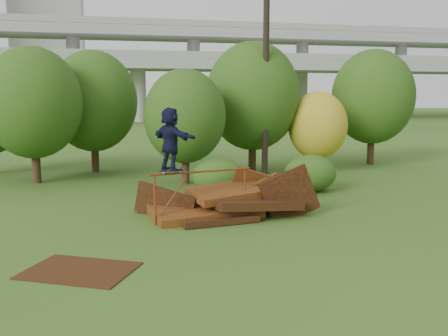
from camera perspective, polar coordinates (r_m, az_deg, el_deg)
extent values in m
plane|color=#2D5116|center=(13.55, 5.24, -7.81)|extent=(240.00, 240.00, 0.00)
cube|color=#46200C|center=(15.61, -2.21, -4.92)|extent=(3.51, 2.43, 0.54)
cube|color=black|center=(15.61, 3.42, -4.02)|extent=(2.87, 2.00, 0.53)
cube|color=#46200C|center=(15.85, 0.49, -2.79)|extent=(2.67, 2.07, 0.49)
cube|color=black|center=(15.72, 7.49, -3.14)|extent=(2.05, 0.22, 1.99)
cube|color=#46200C|center=(16.89, 3.16, -2.63)|extent=(1.87, 0.51, 1.79)
cube|color=black|center=(15.79, -6.78, -4.19)|extent=(1.87, 1.35, 1.41)
cube|color=black|center=(14.54, -0.16, -6.15)|extent=(2.33, 0.51, 0.19)
cube|color=#46200C|center=(16.65, 4.78, -1.40)|extent=(1.13, 1.00, 0.33)
cylinder|color=maroon|center=(14.63, -7.90, -3.65)|extent=(0.06, 0.06, 1.48)
cylinder|color=maroon|center=(15.74, 2.40, -2.73)|extent=(0.06, 0.06, 1.48)
cylinder|color=maroon|center=(14.99, -2.58, -0.42)|extent=(3.19, 0.76, 0.06)
cube|color=black|center=(14.63, -6.08, -0.29)|extent=(0.74, 0.34, 0.02)
cylinder|color=beige|center=(14.49, -6.94, -0.54)|extent=(0.06, 0.04, 0.05)
cylinder|color=beige|center=(14.63, -7.13, -0.46)|extent=(0.06, 0.04, 0.05)
cylinder|color=beige|center=(14.65, -5.04, -0.41)|extent=(0.06, 0.04, 0.05)
cylinder|color=beige|center=(14.80, -5.25, -0.33)|extent=(0.06, 0.04, 0.05)
imported|color=black|center=(14.52, -6.14, 3.33)|extent=(1.36, 1.72, 1.83)
cube|color=#3A1F0C|center=(11.39, -16.19, -11.18)|extent=(2.75, 2.47, 0.03)
cylinder|color=black|center=(22.90, -20.68, 0.75)|extent=(0.36, 0.36, 1.90)
ellipsoid|color=#204412|center=(22.73, -21.01, 6.98)|extent=(4.12, 4.12, 4.73)
cylinder|color=black|center=(25.30, -14.52, 1.67)|extent=(0.36, 0.36, 1.88)
ellipsoid|color=#204412|center=(25.14, -14.73, 7.41)|extent=(4.25, 4.25, 4.89)
cylinder|color=black|center=(21.31, -4.43, 0.31)|extent=(0.34, 0.34, 1.59)
ellipsoid|color=#204412|center=(21.13, -4.49, 5.93)|extent=(3.45, 3.45, 3.97)
cylinder|color=black|center=(24.57, 3.25, 1.87)|extent=(0.37, 0.37, 2.00)
ellipsoid|color=#204412|center=(24.42, 3.30, 8.20)|extent=(4.57, 4.57, 5.25)
cylinder|color=black|center=(24.81, 10.56, 0.92)|extent=(0.31, 0.31, 1.23)
ellipsoid|color=#A58C19|center=(24.66, 10.66, 4.81)|extent=(2.86, 2.86, 3.29)
cylinder|color=black|center=(28.49, 16.42, 2.45)|extent=(0.37, 0.37, 2.01)
ellipsoid|color=#204412|center=(28.36, 16.64, 7.81)|extent=(4.42, 4.42, 5.08)
ellipsoid|color=#204412|center=(18.92, -0.66, -1.00)|extent=(1.99, 1.84, 1.38)
ellipsoid|color=#204412|center=(19.83, 9.83, -0.59)|extent=(2.05, 1.88, 1.45)
cylinder|color=black|center=(22.81, 4.79, 10.19)|extent=(0.28, 0.28, 9.02)
cube|color=gray|center=(72.60, -9.86, 11.56)|extent=(160.00, 9.00, 1.40)
cube|color=gray|center=(79.01, -10.20, 14.92)|extent=(160.00, 9.00, 1.40)
cylinder|color=gray|center=(73.68, -24.02, 7.80)|extent=(2.20, 2.20, 8.00)
cylinder|color=gray|center=(72.47, -9.78, 8.40)|extent=(2.20, 2.20, 8.00)
cylinder|color=gray|center=(75.65, 4.12, 8.49)|extent=(2.20, 2.20, 8.00)
cube|color=#9E9E99|center=(115.43, -19.28, 12.96)|extent=(14.00, 14.00, 28.00)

